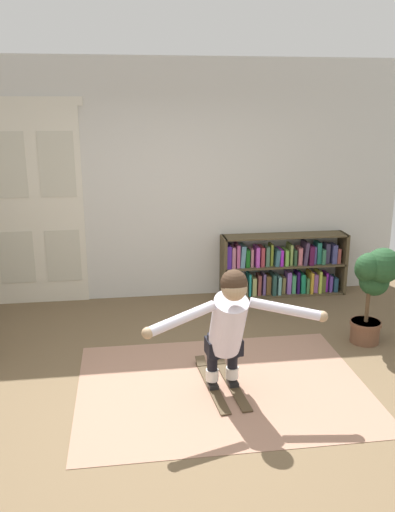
# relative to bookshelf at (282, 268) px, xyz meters

# --- Properties ---
(ground_plane) EXTENTS (7.20, 7.20, 0.00)m
(ground_plane) POSITION_rel_bookshelf_xyz_m (-1.47, -2.39, -0.36)
(ground_plane) COLOR brown
(back_wall) EXTENTS (6.00, 0.10, 2.90)m
(back_wall) POSITION_rel_bookshelf_xyz_m (-1.47, 0.21, 1.09)
(back_wall) COLOR beige
(back_wall) RESTS_ON ground
(double_door) EXTENTS (1.22, 0.05, 2.45)m
(double_door) POSITION_rel_bookshelf_xyz_m (-2.99, 0.15, 0.87)
(double_door) COLOR beige
(double_door) RESTS_ON ground
(rug) EXTENTS (2.49, 1.86, 0.01)m
(rug) POSITION_rel_bookshelf_xyz_m (-1.18, -2.19, -0.35)
(rug) COLOR #9B725C
(rug) RESTS_ON ground
(bookshelf) EXTENTS (1.60, 0.30, 0.79)m
(bookshelf) POSITION_rel_bookshelf_xyz_m (0.00, 0.00, 0.00)
(bookshelf) COLOR #4D412A
(bookshelf) RESTS_ON ground
(potted_plant) EXTENTS (0.45, 0.42, 1.02)m
(potted_plant) POSITION_rel_bookshelf_xyz_m (0.48, -1.52, 0.32)
(potted_plant) COLOR brown
(potted_plant) RESTS_ON ground
(skis_pair) EXTENTS (0.35, 0.94, 0.07)m
(skis_pair) POSITION_rel_bookshelf_xyz_m (-1.18, -2.15, -0.34)
(skis_pair) COLOR #473723
(skis_pair) RESTS_ON rug
(person_skier) EXTENTS (1.48, 0.63, 1.08)m
(person_skier) POSITION_rel_bookshelf_xyz_m (-1.16, -2.35, 0.31)
(person_skier) COLOR white
(person_skier) RESTS_ON skis_pair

